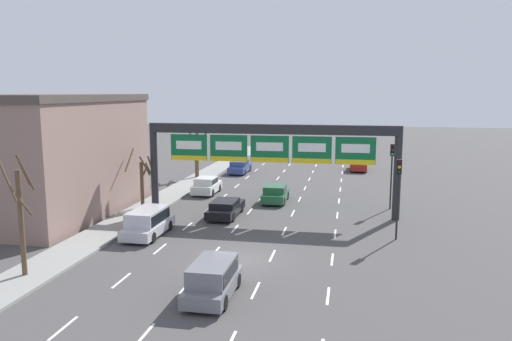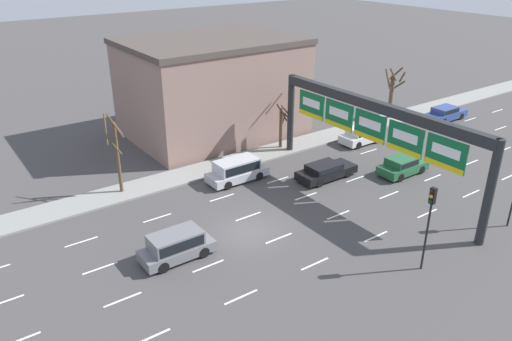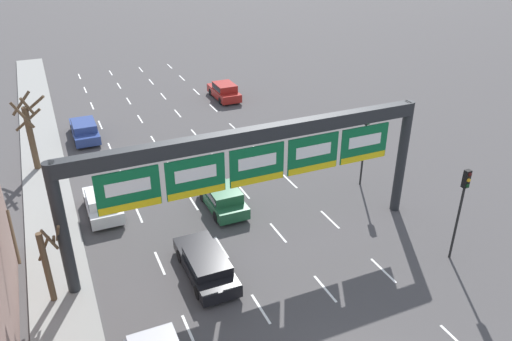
% 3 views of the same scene
% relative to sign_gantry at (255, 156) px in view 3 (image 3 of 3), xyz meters
% --- Properties ---
extents(lane_dashes, '(10.02, 67.00, 0.01)m').
position_rel_sign_gantry_xyz_m(lane_dashes, '(-0.00, 3.09, -5.24)').
color(lane_dashes, white).
rests_on(lane_dashes, ground_plane).
extents(sign_gantry, '(18.64, 0.70, 6.69)m').
position_rel_sign_gantry_xyz_m(sign_gantry, '(0.00, 0.00, 0.00)').
color(sign_gantry, '#232628').
rests_on(sign_gantry, ground_plane).
extents(car_green, '(1.87, 4.14, 1.42)m').
position_rel_sign_gantry_xyz_m(car_green, '(-0.22, 4.15, -4.48)').
color(car_green, '#235B38').
rests_on(car_green, ground_plane).
extents(car_blue, '(1.86, 4.81, 1.41)m').
position_rel_sign_gantry_xyz_m(car_blue, '(-6.38, 18.27, -4.48)').
color(car_blue, navy).
rests_on(car_blue, ground_plane).
extents(car_red, '(1.89, 4.52, 1.54)m').
position_rel_sign_gantry_xyz_m(car_red, '(6.75, 22.53, -4.43)').
color(car_red, maroon).
rests_on(car_red, ground_plane).
extents(car_black, '(1.92, 4.86, 1.24)m').
position_rel_sign_gantry_xyz_m(car_black, '(-3.09, -1.25, -4.57)').
color(car_black, black).
rests_on(car_black, ground_plane).
extents(car_white, '(1.86, 3.94, 1.50)m').
position_rel_sign_gantry_xyz_m(car_white, '(-6.77, 6.36, -4.45)').
color(car_white, silver).
rests_on(car_white, ground_plane).
extents(traffic_light_near_gantry, '(0.30, 0.35, 5.07)m').
position_rel_sign_gantry_xyz_m(traffic_light_near_gantry, '(8.92, 3.40, -1.65)').
color(traffic_light_near_gantry, black).
rests_on(traffic_light_near_gantry, ground_plane).
extents(traffic_light_mid_block, '(0.30, 0.35, 4.99)m').
position_rel_sign_gantry_xyz_m(traffic_light_mid_block, '(8.68, -4.91, -1.70)').
color(traffic_light_mid_block, black).
rests_on(traffic_light_mid_block, ground_plane).
extents(tree_bare_second, '(1.95, 1.94, 4.51)m').
position_rel_sign_gantry_xyz_m(tree_bare_second, '(-9.94, -0.24, -2.81)').
color(tree_bare_second, brown).
rests_on(tree_bare_second, sidewalk_left).
extents(tree_bare_third, '(2.23, 2.20, 5.21)m').
position_rel_sign_gantry_xyz_m(tree_bare_third, '(-10.00, 14.06, -2.33)').
color(tree_bare_third, brown).
rests_on(tree_bare_third, sidewalk_left).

